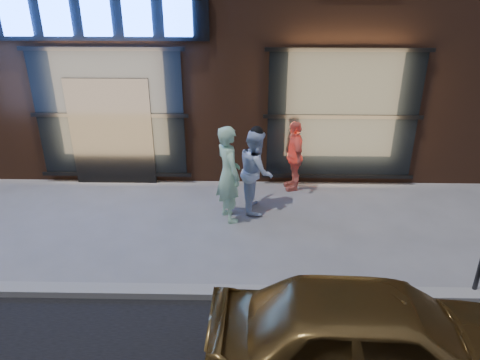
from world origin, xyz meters
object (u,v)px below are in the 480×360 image
object	(u,v)px
man_bowtie	(229,174)
passerby	(294,156)
man_cap	(256,171)
gold_sedan	(379,340)

from	to	relation	value
man_bowtie	passerby	world-z (taller)	man_bowtie
man_cap	passerby	distance (m)	1.26
man_cap	passerby	size ratio (longest dim) A/B	1.09
man_bowtie	gold_sedan	distance (m)	4.37
man_cap	gold_sedan	xyz separation A→B (m)	(1.39, -4.33, -0.16)
man_bowtie	gold_sedan	world-z (taller)	man_bowtie
passerby	man_bowtie	bearing A→B (deg)	-52.68
man_bowtie	man_cap	world-z (taller)	man_bowtie
gold_sedan	man_bowtie	bearing A→B (deg)	27.70
gold_sedan	man_cap	bearing A→B (deg)	19.41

